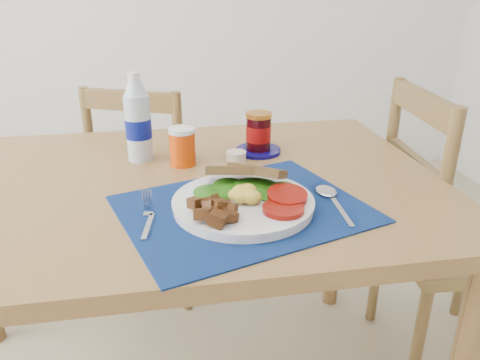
# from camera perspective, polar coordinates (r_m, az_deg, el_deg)

# --- Properties ---
(table) EXTENTS (1.40, 0.90, 0.75)m
(table) POSITION_cam_1_polar(r_m,az_deg,el_deg) (1.22, -9.21, -3.72)
(table) COLOR brown
(table) RESTS_ON ground
(chair_far) EXTENTS (0.51, 0.50, 1.07)m
(chair_far) POSITION_cam_1_polar(r_m,az_deg,el_deg) (1.82, -11.13, 1.19)
(chair_far) COLOR brown
(chair_far) RESTS_ON ground
(chair_end) EXTENTS (0.44, 0.46, 1.14)m
(chair_end) POSITION_cam_1_polar(r_m,az_deg,el_deg) (1.57, 23.48, -2.88)
(chair_end) COLOR brown
(chair_end) RESTS_ON ground
(placemat) EXTENTS (0.61, 0.53, 0.00)m
(placemat) POSITION_cam_1_polar(r_m,az_deg,el_deg) (1.03, 0.39, -3.53)
(placemat) COLOR black
(placemat) RESTS_ON table
(breakfast_plate) EXTENTS (0.31, 0.31, 0.07)m
(breakfast_plate) POSITION_cam_1_polar(r_m,az_deg,el_deg) (1.01, 0.10, -2.50)
(breakfast_plate) COLOR silver
(breakfast_plate) RESTS_ON placemat
(fork) EXTENTS (0.03, 0.15, 0.00)m
(fork) POSITION_cam_1_polar(r_m,az_deg,el_deg) (1.00, -11.13, -4.62)
(fork) COLOR #B2B5BA
(fork) RESTS_ON placemat
(spoon) EXTENTS (0.05, 0.20, 0.01)m
(spoon) POSITION_cam_1_polar(r_m,az_deg,el_deg) (1.09, 10.95, -2.11)
(spoon) COLOR #B2B5BA
(spoon) RESTS_ON placemat
(water_bottle) EXTENTS (0.07, 0.07, 0.24)m
(water_bottle) POSITION_cam_1_polar(r_m,az_deg,el_deg) (1.31, -12.33, 6.88)
(water_bottle) COLOR #ADBFCC
(water_bottle) RESTS_ON table
(juice_glass) EXTENTS (0.07, 0.07, 0.10)m
(juice_glass) POSITION_cam_1_polar(r_m,az_deg,el_deg) (1.27, -7.03, 3.95)
(juice_glass) COLOR #CE3C05
(juice_glass) RESTS_ON table
(ramekin) EXTENTS (0.06, 0.06, 0.03)m
(ramekin) POSITION_cam_1_polar(r_m,az_deg,el_deg) (1.30, -0.48, 2.90)
(ramekin) COLOR beige
(ramekin) RESTS_ON table
(jam_on_saucer) EXTENTS (0.13, 0.13, 0.12)m
(jam_on_saucer) POSITION_cam_1_polar(r_m,az_deg,el_deg) (1.35, 2.27, 5.49)
(jam_on_saucer) COLOR #090556
(jam_on_saucer) RESTS_ON table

